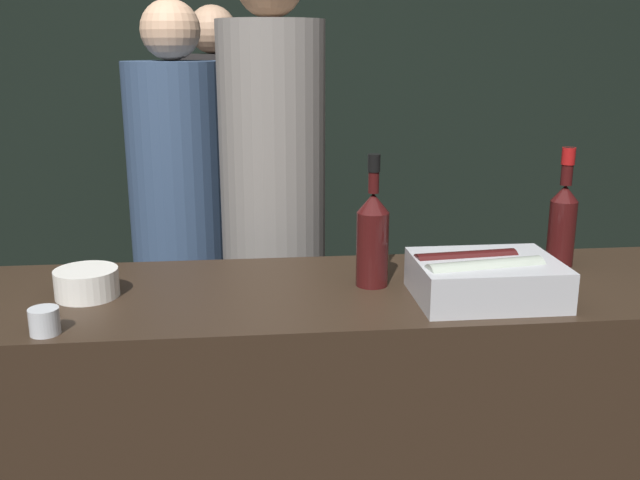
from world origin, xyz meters
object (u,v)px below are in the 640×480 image
(bowl_white, at_px, (87,282))
(red_wine_bottle_black_foil, at_px, (373,235))
(person_grey_polo, at_px, (273,205))
(person_in_hoodie, at_px, (180,213))
(red_wine_bottle_tall, at_px, (563,218))
(ice_bin_with_bottles, at_px, (483,277))
(candle_votive, at_px, (44,321))
(person_blond_tee, at_px, (218,179))

(bowl_white, height_order, red_wine_bottle_black_foil, red_wine_bottle_black_foil)
(red_wine_bottle_black_foil, distance_m, person_grey_polo, 0.67)
(person_in_hoodie, bearing_deg, bowl_white, 155.27)
(bowl_white, distance_m, red_wine_bottle_tall, 1.27)
(ice_bin_with_bottles, relative_size, candle_votive, 5.30)
(red_wine_bottle_black_foil, height_order, person_in_hoodie, person_in_hoodie)
(ice_bin_with_bottles, relative_size, person_in_hoodie, 0.20)
(person_in_hoodie, distance_m, person_blond_tee, 0.70)
(ice_bin_with_bottles, xyz_separation_m, person_in_hoodie, (-0.81, 1.04, -0.06))
(red_wine_bottle_tall, relative_size, person_blond_tee, 0.19)
(candle_votive, bearing_deg, person_grey_polo, 59.09)
(red_wine_bottle_black_foil, height_order, red_wine_bottle_tall, red_wine_bottle_black_foil)
(ice_bin_with_bottles, distance_m, candle_votive, 1.00)
(ice_bin_with_bottles, distance_m, person_blond_tee, 1.86)
(candle_votive, distance_m, person_in_hoodie, 1.17)
(bowl_white, xyz_separation_m, candle_votive, (-0.04, -0.23, -0.01))
(red_wine_bottle_black_foil, bearing_deg, person_blond_tee, 105.47)
(bowl_white, height_order, candle_votive, bowl_white)
(red_wine_bottle_tall, relative_size, person_grey_polo, 0.18)
(ice_bin_with_bottles, bearing_deg, person_in_hoodie, 127.78)
(red_wine_bottle_black_foil, bearing_deg, red_wine_bottle_tall, 12.07)
(person_blond_tee, bearing_deg, ice_bin_with_bottles, -75.36)
(candle_votive, distance_m, person_grey_polo, 1.02)
(ice_bin_with_bottles, xyz_separation_m, person_blond_tee, (-0.69, 1.73, -0.06))
(red_wine_bottle_tall, distance_m, person_blond_tee, 1.79)
(bowl_white, bearing_deg, candle_votive, -100.00)
(ice_bin_with_bottles, height_order, red_wine_bottle_tall, red_wine_bottle_tall)
(candle_votive, distance_m, red_wine_bottle_tall, 1.35)
(bowl_white, relative_size, person_blond_tee, 0.09)
(bowl_white, xyz_separation_m, red_wine_bottle_black_foil, (0.71, 0.01, 0.09))
(candle_votive, relative_size, person_blond_tee, 0.04)
(bowl_white, xyz_separation_m, person_in_hoodie, (0.15, 0.92, -0.04))
(bowl_white, relative_size, person_grey_polo, 0.08)
(red_wine_bottle_black_foil, distance_m, red_wine_bottle_tall, 0.57)
(ice_bin_with_bottles, relative_size, person_grey_polo, 0.18)
(ice_bin_with_bottles, xyz_separation_m, candle_votive, (-1.00, -0.11, -0.03))
(ice_bin_with_bottles, distance_m, red_wine_bottle_tall, 0.40)
(bowl_white, bearing_deg, person_grey_polo, 53.11)
(candle_votive, bearing_deg, person_blond_tee, 80.58)
(red_wine_bottle_black_foil, xyz_separation_m, red_wine_bottle_tall, (0.55, 0.12, 0.00))
(candle_votive, bearing_deg, person_in_hoodie, 80.82)
(red_wine_bottle_black_foil, relative_size, person_blond_tee, 0.19)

